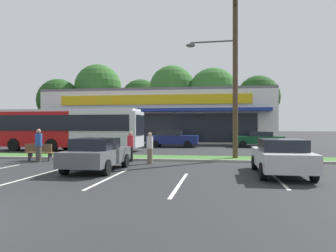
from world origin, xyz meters
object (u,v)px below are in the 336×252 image
(car_1, at_px, (281,156))
(car_3, at_px, (258,139))
(car_2, at_px, (172,138))
(car_0, at_px, (59,138))
(utility_pole, at_px, (233,71))
(pedestrian_far, at_px, (39,145))
(bus_stop_bench, at_px, (39,152))
(pedestrian_by_pole, at_px, (130,147))
(car_4, at_px, (97,154))
(city_bus, at_px, (70,128))
(pedestrian_mid, at_px, (150,148))

(car_1, xyz_separation_m, car_3, (1.11, 17.61, -0.00))
(car_3, bearing_deg, car_2, 7.68)
(car_0, bearing_deg, car_2, 174.93)
(utility_pole, xyz_separation_m, pedestrian_far, (-10.47, -2.78, -4.22))
(bus_stop_bench, distance_m, car_0, 15.26)
(car_2, relative_size, pedestrian_far, 2.60)
(pedestrian_by_pole, relative_size, pedestrian_far, 0.92)
(car_0, relative_size, car_3, 1.04)
(bus_stop_bench, height_order, pedestrian_by_pole, pedestrian_by_pole)
(utility_pole, xyz_separation_m, car_4, (-6.04, -5.68, -4.39))
(utility_pole, relative_size, pedestrian_far, 5.33)
(car_0, distance_m, car_4, 20.56)
(car_0, xyz_separation_m, car_4, (10.74, -17.53, -0.01))
(city_bus, relative_size, car_4, 2.70)
(car_2, relative_size, car_4, 1.09)
(city_bus, xyz_separation_m, car_4, (6.37, -10.76, -1.03))
(bus_stop_bench, xyz_separation_m, car_1, (12.43, -3.56, 0.25))
(city_bus, height_order, bus_stop_bench, city_bus)
(car_0, height_order, car_4, car_0)
(city_bus, relative_size, car_2, 2.47)
(car_1, distance_m, pedestrian_far, 12.49)
(city_bus, distance_m, pedestrian_mid, 11.26)
(bus_stop_bench, height_order, car_3, car_3)
(utility_pole, bearing_deg, car_1, -73.78)
(car_2, bearing_deg, utility_pole, -64.86)
(car_1, bearing_deg, car_4, 89.58)
(car_3, bearing_deg, utility_pole, 76.84)
(car_1, relative_size, pedestrian_far, 2.61)
(car_0, height_order, pedestrian_by_pole, pedestrian_by_pole)
(car_1, distance_m, pedestrian_by_pole, 8.15)
(bus_stop_bench, height_order, car_4, car_4)
(car_0, bearing_deg, pedestrian_mid, 130.60)
(bus_stop_bench, bearing_deg, city_bus, -77.21)
(car_3, bearing_deg, pedestrian_mid, 64.03)
(utility_pole, xyz_separation_m, city_bus, (-12.41, 5.09, -3.36))
(city_bus, bearing_deg, car_1, -36.30)
(car_4, bearing_deg, car_3, -26.67)
(pedestrian_by_pole, bearing_deg, car_1, -50.78)
(car_4, bearing_deg, car_1, -90.42)
(car_1, height_order, pedestrian_by_pole, pedestrian_by_pole)
(utility_pole, bearing_deg, bus_stop_bench, -168.58)
(car_4, bearing_deg, utility_pole, -46.77)
(car_0, xyz_separation_m, car_2, (11.70, -1.04, 0.06))
(car_0, distance_m, car_1, 25.48)
(pedestrian_mid, xyz_separation_m, pedestrian_far, (-6.15, -0.09, 0.09))
(bus_stop_bench, distance_m, car_4, 5.89)
(car_0, xyz_separation_m, car_3, (19.55, 0.02, 0.00))
(bus_stop_bench, bearing_deg, car_2, -113.66)
(utility_pole, bearing_deg, car_3, 76.84)
(bus_stop_bench, xyz_separation_m, pedestrian_mid, (6.45, -0.51, 0.31))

